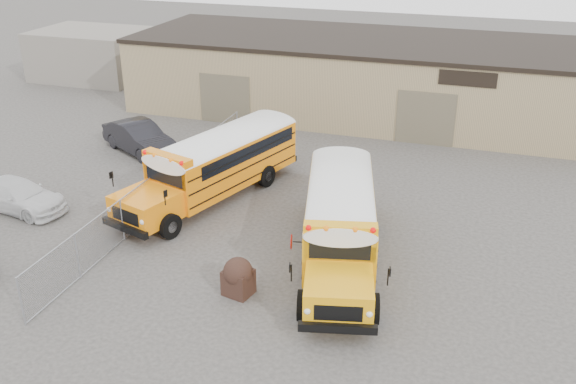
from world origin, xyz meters
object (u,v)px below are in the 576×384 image
(car_white, at_px, (18,195))
(car_dark, at_px, (139,138))
(tarp_bundle, at_px, (238,276))
(school_bus_left, at_px, (295,125))
(school_bus_right, at_px, (341,157))

(car_white, xyz_separation_m, car_dark, (1.47, 7.91, 0.16))
(tarp_bundle, relative_size, car_white, 0.30)
(school_bus_left, relative_size, car_dark, 2.08)
(school_bus_left, distance_m, car_dark, 8.46)
(school_bus_left, relative_size, tarp_bundle, 7.51)
(school_bus_right, height_order, car_white, school_bus_right)
(tarp_bundle, distance_m, car_white, 12.17)
(car_dark, bearing_deg, school_bus_right, -68.85)
(tarp_bundle, height_order, car_dark, car_dark)
(school_bus_right, bearing_deg, car_white, -153.90)
(tarp_bundle, xyz_separation_m, car_white, (-11.75, 3.16, -0.04))
(tarp_bundle, bearing_deg, school_bus_left, 99.23)
(school_bus_left, bearing_deg, car_dark, -165.15)
(school_bus_left, height_order, tarp_bundle, school_bus_left)
(tarp_bundle, bearing_deg, school_bus_right, 82.57)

